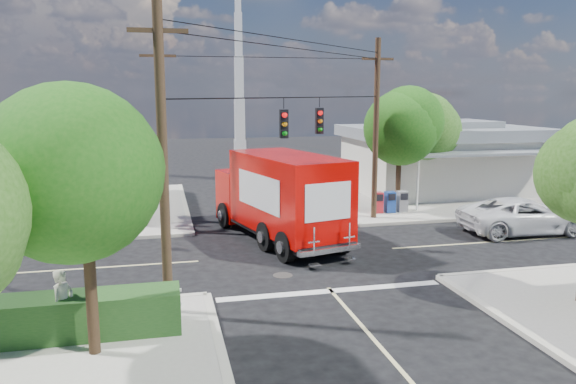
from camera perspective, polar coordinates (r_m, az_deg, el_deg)
name	(u,v)px	position (r m, az deg, el deg)	size (l,w,h in m)	color
ground	(299,255)	(22.55, 1.14, -6.38)	(120.00, 120.00, 0.00)	black
sidewalk_ne	(425,195)	(36.27, 13.75, -0.28)	(14.12, 14.12, 0.14)	#A19C91
sidewalk_nw	(56,211)	(32.96, -22.47, -1.77)	(14.12, 14.12, 0.14)	#A19C91
road_markings	(309,265)	(21.18, 2.12, -7.46)	(32.00, 32.00, 0.01)	beige
building_ne	(442,157)	(37.65, 15.36, 3.48)	(11.80, 10.20, 4.50)	silver
building_nw	(37,168)	(34.36, -24.13, 2.21)	(10.80, 10.20, 4.30)	beige
radio_tower	(239,103)	(41.39, -4.96, 8.97)	(0.80, 0.80, 17.00)	silver
tree_sw_front	(84,183)	(13.70, -19.98, 0.90)	(3.88, 3.78, 6.03)	#422D1C
tree_ne_front	(401,124)	(30.46, 11.37, 6.81)	(4.21, 4.14, 6.66)	#422D1C
tree_ne_back	(426,131)	(33.59, 13.86, 6.00)	(3.77, 3.66, 5.82)	#422D1C
palm_nw_front	(111,121)	(28.60, -17.50, 6.90)	(3.01, 3.08, 5.59)	#422D1C
palm_nw_back	(73,127)	(30.33, -21.04, 6.15)	(3.01, 3.08, 5.19)	#422D1C
utility_poles	(252,135)	(22.95, -3.65, 5.77)	(12.00, 10.68, 9.00)	#473321
picket_fence	(70,306)	(16.59, -21.23, -10.71)	(5.94, 0.06, 1.00)	silver
hedge_sw	(57,317)	(15.88, -22.37, -11.69)	(6.20, 1.20, 1.10)	#1B4118
vending_boxes	(390,202)	(30.16, 10.31, -1.00)	(1.90, 0.50, 1.10)	#B31E26
delivery_truck	(280,197)	(24.29, -0.86, -0.47)	(4.73, 9.20, 3.83)	black
parked_car	(524,216)	(27.95, 22.84, -2.23)	(2.71, 5.87, 1.63)	silver
pedestrian	(63,305)	(15.61, -21.86, -10.59)	(0.67, 0.44, 1.84)	beige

